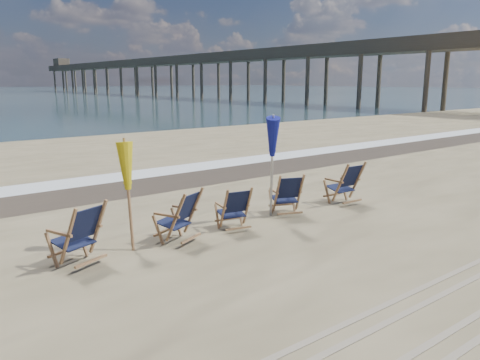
{
  "coord_description": "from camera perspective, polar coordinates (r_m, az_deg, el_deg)",
  "views": [
    {
      "loc": [
        -6.02,
        -5.67,
        3.01
      ],
      "look_at": [
        0.0,
        2.2,
        0.9
      ],
      "focal_mm": 35.0,
      "sensor_mm": 36.0,
      "label": 1
    }
  ],
  "objects": [
    {
      "name": "beach_chair_4",
      "position": [
        12.0,
        14.12,
        -0.21
      ],
      "size": [
        0.72,
        0.81,
        1.09
      ],
      "primitive_type": null,
      "rotation": [
        0.0,
        0.0,
        3.1
      ],
      "color": "#111733",
      "rests_on": "ground"
    },
    {
      "name": "beach_chair_1",
      "position": [
        9.07,
        -5.67,
        -3.95
      ],
      "size": [
        0.92,
        0.96,
        1.04
      ],
      "primitive_type": null,
      "rotation": [
        0.0,
        0.0,
        3.57
      ],
      "color": "#111733",
      "rests_on": "ground"
    },
    {
      "name": "fishing_pier",
      "position": [
        91.03,
        -8.71,
        12.92
      ],
      "size": [
        4.4,
        140.0,
        9.3
      ],
      "primitive_type": null,
      "color": "brown",
      "rests_on": "ground"
    },
    {
      "name": "beach_chair_3",
      "position": [
        10.66,
        7.33,
        -1.7
      ],
      "size": [
        0.86,
        0.9,
        1.0
      ],
      "primitive_type": null,
      "rotation": [
        0.0,
        0.0,
        2.76
      ],
      "color": "#111733",
      "rests_on": "ground"
    },
    {
      "name": "beach_chair_0",
      "position": [
        8.29,
        -16.88,
        -5.77
      ],
      "size": [
        0.94,
        0.99,
        1.1
      ],
      "primitive_type": null,
      "rotation": [
        0.0,
        0.0,
        3.52
      ],
      "color": "#111733",
      "rests_on": "ground"
    },
    {
      "name": "umbrella_blue",
      "position": [
        10.07,
        3.95,
        5.07
      ],
      "size": [
        0.3,
        0.3,
        2.33
      ],
      "color": "#A5A5AD",
      "rests_on": "ground"
    },
    {
      "name": "tire_tracks",
      "position": [
        7.31,
        25.3,
        -13.46
      ],
      "size": [
        80.0,
        1.3,
        0.01
      ],
      "primitive_type": null,
      "color": "gray",
      "rests_on": "ground"
    },
    {
      "name": "surf_foam",
      "position": [
        15.5,
        -13.83,
        0.49
      ],
      "size": [
        200.0,
        1.4,
        0.01
      ],
      "primitive_type": "cube",
      "color": "silver",
      "rests_on": "ground"
    },
    {
      "name": "beach_chair_2",
      "position": [
        9.56,
        0.96,
        -3.38
      ],
      "size": [
        0.73,
        0.79,
        0.94
      ],
      "primitive_type": null,
      "rotation": [
        0.0,
        0.0,
        2.92
      ],
      "color": "#111733",
      "rests_on": "ground"
    },
    {
      "name": "umbrella_yellow",
      "position": [
        8.49,
        -13.53,
        0.96
      ],
      "size": [
        0.3,
        0.3,
        1.94
      ],
      "color": "#9E6F46",
      "rests_on": "ground"
    },
    {
      "name": "wet_sand_strip",
      "position": [
        14.17,
        -11.38,
        -0.48
      ],
      "size": [
        200.0,
        2.6,
        0.0
      ],
      "primitive_type": "cube",
      "color": "#42362A",
      "rests_on": "ground"
    }
  ]
}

